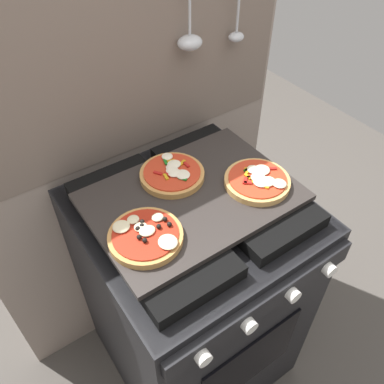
{
  "coord_description": "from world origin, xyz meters",
  "views": [
    {
      "loc": [
        -0.43,
        -0.62,
        1.65
      ],
      "look_at": [
        0.0,
        0.0,
        0.93
      ],
      "focal_mm": 37.22,
      "sensor_mm": 36.0,
      "label": 1
    }
  ],
  "objects_px": {
    "stove": "(192,292)",
    "pizza_center": "(172,174)",
    "pizza_left": "(146,235)",
    "baking_tray": "(192,197)",
    "pizza_right": "(258,181)"
  },
  "relations": [
    {
      "from": "stove",
      "to": "pizza_left",
      "type": "relative_size",
      "value": 5.03
    },
    {
      "from": "stove",
      "to": "pizza_right",
      "type": "bearing_deg",
      "value": -21.06
    },
    {
      "from": "stove",
      "to": "baking_tray",
      "type": "height_order",
      "value": "baking_tray"
    },
    {
      "from": "stove",
      "to": "pizza_center",
      "type": "distance_m",
      "value": 0.49
    },
    {
      "from": "stove",
      "to": "pizza_center",
      "type": "height_order",
      "value": "pizza_center"
    },
    {
      "from": "pizza_center",
      "to": "stove",
      "type": "bearing_deg",
      "value": -87.4
    },
    {
      "from": "pizza_right",
      "to": "baking_tray",
      "type": "bearing_deg",
      "value": 158.46
    },
    {
      "from": "stove",
      "to": "pizza_left",
      "type": "bearing_deg",
      "value": -161.15
    },
    {
      "from": "stove",
      "to": "baking_tray",
      "type": "distance_m",
      "value": 0.46
    },
    {
      "from": "pizza_left",
      "to": "pizza_right",
      "type": "distance_m",
      "value": 0.35
    },
    {
      "from": "stove",
      "to": "pizza_left",
      "type": "xyz_separation_m",
      "value": [
        -0.18,
        -0.06,
        0.48
      ]
    },
    {
      "from": "pizza_right",
      "to": "stove",
      "type": "bearing_deg",
      "value": 158.94
    },
    {
      "from": "pizza_right",
      "to": "pizza_center",
      "type": "xyz_separation_m",
      "value": [
        -0.17,
        0.16,
        -0.0
      ]
    },
    {
      "from": "pizza_left",
      "to": "pizza_center",
      "type": "xyz_separation_m",
      "value": [
        0.17,
        0.15,
        -0.0
      ]
    },
    {
      "from": "baking_tray",
      "to": "pizza_right",
      "type": "xyz_separation_m",
      "value": [
        0.17,
        -0.07,
        0.02
      ]
    }
  ]
}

